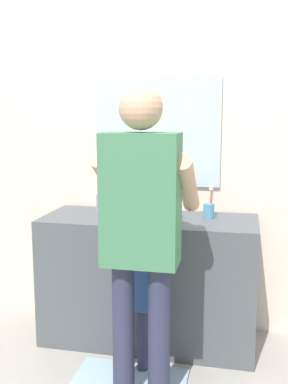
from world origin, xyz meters
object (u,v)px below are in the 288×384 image
toothbrush_cup (209,210)px  child_toddler (135,288)px  adult_parent (142,219)px  soap_bottle (101,204)px

toothbrush_cup → child_toddler: toothbrush_cup is taller
adult_parent → toothbrush_cup: bearing=69.2°
child_toddler → adult_parent: size_ratio=0.52×
toothbrush_cup → adult_parent: size_ratio=0.13×
child_toddler → soap_bottle: bearing=127.1°
soap_bottle → adult_parent: size_ratio=0.10×
toothbrush_cup → soap_bottle: bearing=-178.2°
toothbrush_cup → soap_bottle: size_ratio=1.25×
toothbrush_cup → adult_parent: (-0.28, -0.74, 0.09)m
adult_parent → child_toddler: bearing=111.2°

